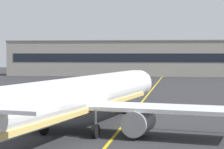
# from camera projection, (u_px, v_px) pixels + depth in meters

# --- Properties ---
(taxiway_centreline) EXTENTS (6.26, 179.91, 0.01)m
(taxiway_centreline) POSITION_uv_depth(u_px,v_px,m) (136.00, 109.00, 62.43)
(taxiway_centreline) COLOR yellow
(taxiway_centreline) RESTS_ON ground
(airliner_foreground) EXTENTS (32.26, 41.06, 11.65)m
(airliner_foreground) POSITION_uv_depth(u_px,v_px,m) (77.00, 98.00, 43.24)
(airliner_foreground) COLOR white
(airliner_foreground) RESTS_ON ground
(safety_cone_by_nose_gear) EXTENTS (0.44, 0.44, 0.55)m
(safety_cone_by_nose_gear) POSITION_uv_depth(u_px,v_px,m) (113.00, 111.00, 58.37)
(safety_cone_by_nose_gear) COLOR orange
(safety_cone_by_nose_gear) RESTS_ON ground
(terminal_building) EXTENTS (119.56, 12.40, 11.83)m
(terminal_building) POSITION_uv_depth(u_px,v_px,m) (186.00, 58.00, 150.55)
(terminal_building) COLOR #9E998E
(terminal_building) RESTS_ON ground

